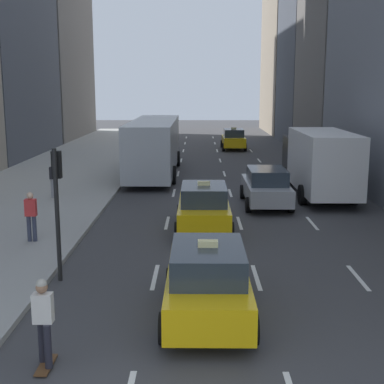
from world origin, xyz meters
name	(u,v)px	position (x,y,z in m)	size (l,w,h in m)	color
sidewalk_left	(70,170)	(-7.00, 27.00, 0.07)	(8.00, 66.00, 0.15)	#9E9E99
lane_markings	(227,182)	(2.60, 23.00, 0.01)	(5.72, 56.00, 0.01)	white
taxi_lead	(233,139)	(4.00, 38.98, 0.88)	(2.02, 4.40, 1.87)	yellow
taxi_second	(207,280)	(1.20, 5.40, 0.88)	(2.02, 4.40, 1.87)	yellow
taxi_third	(204,207)	(1.20, 12.87, 0.88)	(2.02, 4.40, 1.87)	yellow
sedan_black_near	(266,186)	(4.00, 17.13, 0.86)	(2.02, 4.56, 1.69)	#9EA0A5
city_bus	(154,145)	(-1.61, 25.68, 1.79)	(2.80, 11.61, 3.25)	#B7BCC1
box_truck	(319,160)	(6.80, 19.52, 1.71)	(2.58, 8.40, 3.15)	#262628
skateboarder	(44,319)	(-1.86, 3.13, 0.96)	(0.36, 0.80, 1.75)	brown
pedestrian_mid_block	(31,214)	(-4.49, 10.97, 1.07)	(0.36, 0.22, 1.65)	#383D51
pedestrian_far_walking	(54,178)	(-5.64, 18.12, 1.07)	(0.36, 0.22, 1.65)	gray
traffic_light_pole	(57,193)	(-2.75, 7.81, 2.41)	(0.24, 0.42, 3.60)	black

